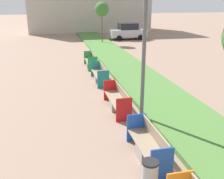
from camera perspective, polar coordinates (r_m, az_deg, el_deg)
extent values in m
cube|color=#4C7A38|center=(13.23, 8.92, -0.19)|extent=(2.80, 120.00, 0.18)
cube|color=gray|center=(7.84, 7.59, -13.32)|extent=(0.52, 0.60, 0.42)
cube|color=gray|center=(7.72, 7.67, -11.87)|extent=(0.58, 2.03, 0.05)
cube|color=gray|center=(7.68, 9.67, -9.90)|extent=(0.14, 1.95, 0.48)
cube|color=blue|center=(6.90, 10.76, -15.86)|extent=(0.62, 0.04, 0.94)
cube|color=blue|center=(8.56, 5.27, -8.26)|extent=(0.62, 0.04, 0.94)
cube|color=gray|center=(10.98, 0.99, -3.34)|extent=(0.52, 0.60, 0.42)
cube|color=gray|center=(10.90, 0.99, -2.22)|extent=(0.58, 2.32, 0.05)
cube|color=gray|center=(10.87, 2.38, -0.81)|extent=(0.14, 2.22, 0.48)
cube|color=red|center=(9.83, 2.63, -4.46)|extent=(0.62, 0.04, 0.94)
cube|color=red|center=(11.96, -0.35, -0.09)|extent=(0.62, 0.04, 0.94)
cube|color=gray|center=(14.74, -2.78, 2.50)|extent=(0.52, 0.60, 0.42)
cube|color=gray|center=(14.67, -2.79, 3.36)|extent=(0.58, 2.29, 0.05)
cube|color=gray|center=(14.65, -1.76, 4.42)|extent=(0.14, 2.20, 0.48)
cube|color=#197A7F|center=(13.56, -1.92, 2.21)|extent=(0.62, 0.04, 0.94)
cube|color=#197A7F|center=(15.78, -3.54, 4.58)|extent=(0.62, 0.04, 0.94)
cube|color=gray|center=(17.99, -4.71, 5.48)|extent=(0.52, 0.60, 0.42)
cube|color=gray|center=(17.93, -4.72, 6.20)|extent=(0.58, 2.03, 0.05)
cube|color=gray|center=(17.92, -3.89, 7.07)|extent=(0.14, 1.95, 0.48)
cube|color=#238C3D|center=(16.93, -4.22, 5.56)|extent=(0.62, 0.04, 0.94)
cube|color=#238C3D|center=(18.93, -5.19, 6.96)|extent=(0.62, 0.04, 0.94)
cylinder|color=black|center=(6.11, 8.36, -15.43)|extent=(0.39, 0.39, 0.05)
cylinder|color=#56595B|center=(9.11, 7.33, 17.23)|extent=(0.14, 0.14, 8.24)
cylinder|color=brown|center=(27.76, -2.18, 13.08)|extent=(0.10, 0.10, 3.10)
sphere|color=#38702D|center=(27.63, -2.23, 17.09)|extent=(1.43, 1.43, 1.43)
cube|color=#B7BABF|center=(31.11, 3.48, 12.16)|extent=(4.22, 1.81, 0.84)
cube|color=black|center=(31.03, 3.51, 13.59)|extent=(2.12, 1.57, 0.72)
cylinder|color=black|center=(30.69, 6.24, 11.20)|extent=(0.60, 0.20, 0.60)
cylinder|color=black|center=(32.39, 5.20, 11.63)|extent=(0.60, 0.20, 0.60)
cylinder|color=black|center=(29.98, 1.59, 11.12)|extent=(0.60, 0.20, 0.60)
cylinder|color=black|center=(31.71, 0.77, 11.55)|extent=(0.60, 0.20, 0.60)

